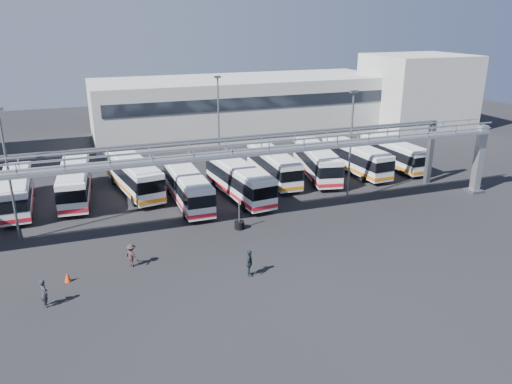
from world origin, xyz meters
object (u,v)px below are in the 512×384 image
object	(u,v)px
bus_8	(356,157)
light_pole_mid	(351,141)
cone_right	(68,277)
bus_4	(188,187)
light_pole_back	(218,117)
pedestrian_d	(249,263)
light_pole_left	(8,169)
bus_1	(17,191)
pedestrian_a	(44,293)
bus_3	(134,174)
bus_9	(393,153)
bus_2	(75,181)
bus_7	(316,161)
tire_stack	(239,224)
bus_5	(239,179)
pedestrian_c	(132,255)
bus_6	(273,165)

from	to	relation	value
bus_8	light_pole_mid	bearing A→B (deg)	-128.52
cone_right	bus_4	bearing A→B (deg)	46.88
bus_4	bus_8	world-z (taller)	bus_8
light_pole_back	pedestrian_d	size ratio (longest dim) A/B	5.59
light_pole_left	bus_1	world-z (taller)	light_pole_left
bus_1	pedestrian_a	world-z (taller)	bus_1
bus_3	cone_right	distance (m)	17.44
bus_8	bus_9	bearing A→B (deg)	0.21
light_pole_back	bus_2	xyz separation A→B (m)	(-15.65, -5.95, -3.91)
light_pole_left	bus_8	distance (m)	34.23
light_pole_mid	bus_7	distance (m)	8.58
bus_4	bus_1	bearing A→B (deg)	163.45
light_pole_back	pedestrian_a	world-z (taller)	light_pole_back
bus_8	bus_9	distance (m)	5.10
bus_8	tire_stack	bearing A→B (deg)	-151.94
bus_3	cone_right	xyz separation A→B (m)	(-6.30, -16.19, -1.53)
bus_5	bus_7	xyz separation A→B (m)	(9.71, 3.28, 0.01)
bus_5	pedestrian_c	bearing A→B (deg)	-143.13
light_pole_mid	bus_2	size ratio (longest dim) A/B	0.93
bus_9	pedestrian_c	bearing A→B (deg)	-157.73
pedestrian_c	pedestrian_d	distance (m)	8.18
light_pole_mid	bus_9	size ratio (longest dim) A/B	1.02
light_pole_mid	bus_2	bearing A→B (deg)	159.05
bus_6	pedestrian_a	bearing A→B (deg)	-139.58
pedestrian_d	cone_right	xyz separation A→B (m)	(-11.31, 3.28, -0.58)
pedestrian_d	bus_7	bearing A→B (deg)	-9.43
bus_8	bus_6	bearing A→B (deg)	174.17
cone_right	bus_7	bearing A→B (deg)	30.21
bus_2	bus_9	bearing A→B (deg)	2.27
light_pole_back	tire_stack	size ratio (longest dim) A/B	4.40
bus_6	light_pole_left	bearing A→B (deg)	-162.43
light_pole_back	bus_5	distance (m)	11.41
light_pole_mid	pedestrian_a	bearing A→B (deg)	-159.48
pedestrian_c	tire_stack	distance (m)	9.62
bus_7	bus_9	distance (m)	9.87
bus_3	bus_7	xyz separation A→B (m)	(18.84, -1.56, -0.04)
bus_1	cone_right	distance (m)	15.83
bus_3	bus_7	world-z (taller)	bus_3
bus_3	bus_4	bearing A→B (deg)	-59.94
bus_5	bus_7	world-z (taller)	bus_7
light_pole_back	bus_5	world-z (taller)	light_pole_back
bus_4	pedestrian_c	world-z (taller)	bus_4
bus_4	pedestrian_a	size ratio (longest dim) A/B	5.90
bus_6	tire_stack	bearing A→B (deg)	-122.91
bus_5	cone_right	world-z (taller)	bus_5
bus_5	bus_6	bearing A→B (deg)	30.17
light_pole_back	pedestrian_c	xyz separation A→B (m)	(-12.39, -21.27, -4.91)
bus_2	bus_4	xyz separation A→B (m)	(9.54, -4.89, -0.08)
pedestrian_d	cone_right	bearing A→B (deg)	102.06
bus_2	cone_right	distance (m)	16.16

